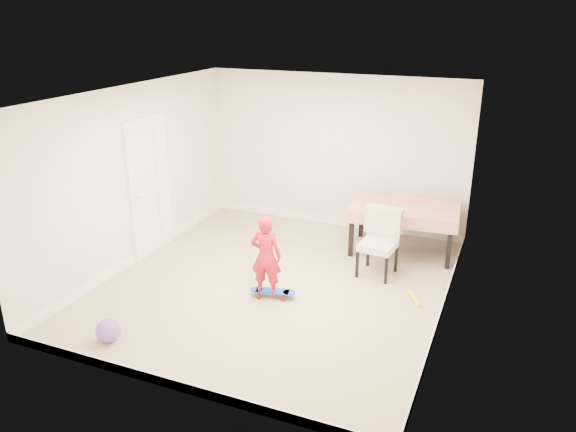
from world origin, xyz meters
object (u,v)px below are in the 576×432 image
at_px(dining_chair, 378,243).
at_px(dining_table, 403,228).
at_px(balloon, 108,331).
at_px(child, 266,259).
at_px(skateboard, 273,294).

bearing_deg(dining_chair, dining_table, 86.55).
xyz_separation_m(dining_chair, balloon, (-2.40, -2.87, -0.34)).
relative_size(dining_chair, child, 0.87).
xyz_separation_m(child, balloon, (-1.23, -1.65, -0.42)).
bearing_deg(dining_table, balloon, -128.77).
bearing_deg(balloon, skateboard, 52.37).
xyz_separation_m(dining_table, skateboard, (-1.26, -2.13, -0.34)).
bearing_deg(balloon, child, 53.34).
relative_size(dining_table, balloon, 5.82).
xyz_separation_m(dining_table, dining_chair, (-0.16, -0.95, 0.10)).
relative_size(dining_chair, balloon, 3.45).
bearing_deg(child, dining_table, -130.74).
distance_m(dining_table, child, 2.55).
distance_m(dining_table, balloon, 4.60).
xyz_separation_m(skateboard, child, (-0.07, -0.04, 0.51)).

